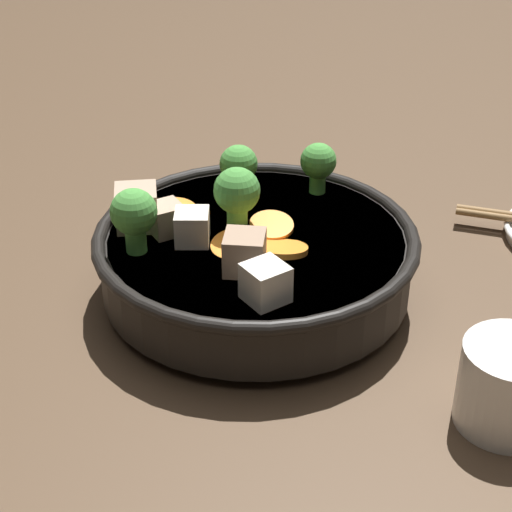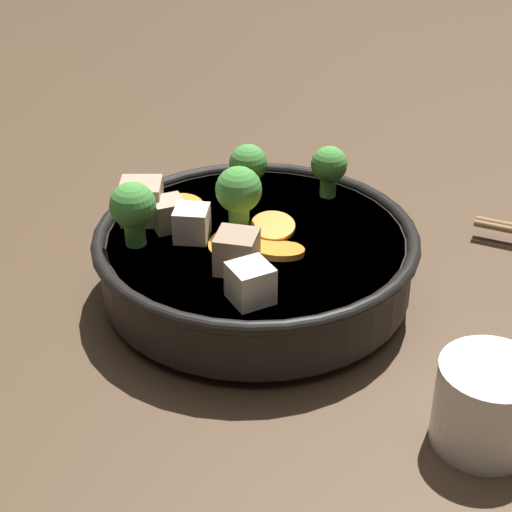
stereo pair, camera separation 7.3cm
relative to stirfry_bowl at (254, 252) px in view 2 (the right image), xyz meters
name	(u,v)px [view 2 (the right image)]	position (x,y,z in m)	size (l,w,h in m)	color
ground_plane	(256,294)	(0.00, 0.00, -0.04)	(3.00, 3.00, 0.00)	#4C3826
stirfry_bowl	(254,252)	(0.00, 0.00, 0.00)	(0.28, 0.28, 0.12)	black
tea_cup	(487,404)	(0.18, 0.17, -0.01)	(0.07, 0.07, 0.06)	white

